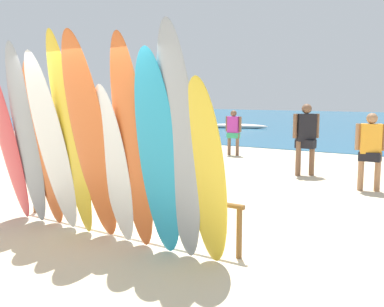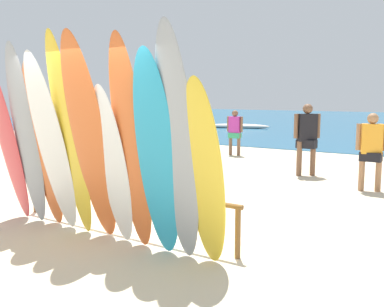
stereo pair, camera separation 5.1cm
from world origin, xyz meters
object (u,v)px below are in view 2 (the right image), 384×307
surfboard_rack (119,194)px  surfboard_yellow_10 (204,174)px  surfboard_orange_5 (90,140)px  surfboard_grey_9 (177,145)px  beachgoer_near_rack (235,129)px  surfboard_white_3 (51,144)px  beachgoer_midbeach (307,135)px  surfboard_red_0 (7,139)px  surfboard_white_6 (113,166)px  surfboard_orange_7 (131,144)px  distant_boat (238,126)px  beachgoer_strolling (371,146)px  surfboard_yellow_4 (69,137)px  surfboard_grey_1 (26,136)px  surfboard_orange_2 (43,145)px  surfboard_teal_8 (157,156)px  beach_chair_red (51,168)px

surfboard_rack → surfboard_yellow_10: surfboard_yellow_10 is taller
surfboard_orange_5 → surfboard_grey_9: 1.35m
surfboard_yellow_10 → beachgoer_near_rack: size_ratio=1.48×
surfboard_white_3 → surfboard_grey_9: surfboard_grey_9 is taller
surfboard_grey_9 → beachgoer_midbeach: (-0.66, 6.31, -0.38)m
surfboard_orange_5 → surfboard_red_0: bearing=174.2°
surfboard_rack → surfboard_white_6: surfboard_white_6 is taller
surfboard_orange_5 → surfboard_grey_9: size_ratio=1.01×
surfboard_orange_7 → distant_boat: size_ratio=0.73×
surfboard_rack → distant_boat: bearing=112.9°
surfboard_red_0 → surfboard_white_6: surfboard_red_0 is taller
surfboard_orange_7 → beachgoer_near_rack: bearing=112.8°
surfboard_grey_9 → beachgoer_strolling: bearing=79.5°
surfboard_orange_7 → surfboard_white_3: bearing=-174.0°
surfboard_rack → surfboard_yellow_4: bearing=-123.5°
surfboard_yellow_4 → surfboard_white_6: (0.72, 0.07, -0.35)m
surfboard_grey_9 → surfboard_grey_1: bearing=-179.7°
surfboard_orange_2 → beachgoer_strolling: 6.32m
surfboard_orange_2 → surfboard_grey_9: 2.46m
surfboard_grey_1 → surfboard_yellow_4: size_ratio=0.97×
surfboard_orange_5 → surfboard_yellow_10: size_ratio=1.29×
surfboard_teal_8 → distant_boat: surfboard_teal_8 is taller
surfboard_grey_1 → surfboard_yellow_4: bearing=-8.3°
surfboard_grey_1 → surfboard_rack: bearing=14.6°
surfboard_white_6 → surfboard_red_0: bearing=-176.0°
surfboard_rack → surfboard_grey_1: 1.67m
surfboard_orange_5 → surfboard_grey_9: bearing=-2.3°
surfboard_orange_7 → surfboard_grey_9: bearing=1.6°
surfboard_grey_1 → surfboard_orange_7: (2.04, 0.01, -0.01)m
surfboard_orange_5 → surfboard_white_6: size_ratio=1.33×
surfboard_grey_1 → beachgoer_midbeach: size_ratio=1.57×
surfboard_teal_8 → surfboard_grey_9: bearing=-1.1°
surfboard_yellow_4 → beach_chair_red: size_ratio=3.46×
surfboard_grey_1 → beach_chair_red: bearing=128.9°
surfboard_grey_1 → surfboard_white_6: size_ratio=1.29×
beachgoer_near_rack → surfboard_rack: bearing=104.1°
surfboard_red_0 → surfboard_grey_1: size_ratio=0.95×
surfboard_teal_8 → beachgoer_near_rack: bearing=109.0°
surfboard_grey_1 → beachgoer_strolling: 6.55m
surfboard_grey_1 → surfboard_yellow_10: bearing=-4.8°
surfboard_grey_1 → surfboard_white_6: surfboard_grey_1 is taller
distant_boat → surfboard_orange_5: bearing=-67.6°
surfboard_yellow_4 → beachgoer_midbeach: bearing=81.9°
surfboard_orange_7 → beachgoer_strolling: size_ratio=1.70×
surfboard_grey_1 → beachgoer_midbeach: surfboard_grey_1 is taller
surfboard_yellow_10 → beachgoer_midbeach: (-0.99, 6.26, -0.07)m
surfboard_white_6 → surfboard_teal_8: size_ratio=0.84×
surfboard_white_6 → beachgoer_midbeach: 6.29m
surfboard_teal_8 → surfboard_yellow_10: 0.64m
surfboard_orange_2 → beachgoer_near_rack: 8.66m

